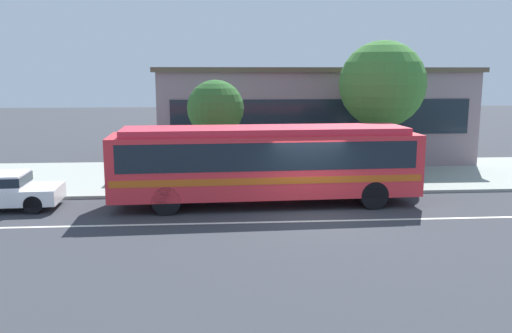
{
  "coord_description": "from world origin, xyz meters",
  "views": [
    {
      "loc": [
        -3.19,
        -17.34,
        4.74
      ],
      "look_at": [
        -1.68,
        2.27,
        1.3
      ],
      "focal_mm": 37.28,
      "sensor_mm": 36.0,
      "label": 1
    }
  ],
  "objects": [
    {
      "name": "transit_bus",
      "position": [
        -1.38,
        1.58,
        1.66
      ],
      "size": [
        11.1,
        2.91,
        2.86
      ],
      "color": "red",
      "rests_on": "ground_plane"
    },
    {
      "name": "sidewalk_slab",
      "position": [
        0.0,
        6.93,
        0.06
      ],
      "size": [
        60.0,
        8.0,
        0.12
      ],
      "primitive_type": "cube",
      "color": "#999F96",
      "rests_on": "ground_plane"
    },
    {
      "name": "station_building",
      "position": [
        2.06,
        12.58,
        2.53
      ],
      "size": [
        16.52,
        8.69,
        5.05
      ],
      "color": "gray",
      "rests_on": "ground_plane"
    },
    {
      "name": "street_tree_mid_block",
      "position": [
        4.24,
        5.98,
        4.27
      ],
      "size": [
        3.84,
        3.84,
        6.09
      ],
      "color": "brown",
      "rests_on": "sidewalk_slab"
    },
    {
      "name": "pedestrian_waiting_near_sign",
      "position": [
        1.98,
        4.49,
        1.13
      ],
      "size": [
        0.47,
        0.47,
        1.73
      ],
      "color": "#2F394C",
      "rests_on": "sidewalk_slab"
    },
    {
      "name": "bus_stop_sign",
      "position": [
        3.82,
        3.3,
        1.81
      ],
      "size": [
        0.08,
        0.44,
        2.64
      ],
      "color": "gray",
      "rests_on": "sidewalk_slab"
    },
    {
      "name": "street_tree_near_stop",
      "position": [
        -3.17,
        5.37,
        3.25
      ],
      "size": [
        2.42,
        2.42,
        4.38
      ],
      "color": "brown",
      "rests_on": "sidewalk_slab"
    },
    {
      "name": "lane_stripe_center",
      "position": [
        0.0,
        -0.8,
        0.0
      ],
      "size": [
        56.0,
        0.16,
        0.01
      ],
      "primitive_type": "cube",
      "color": "silver",
      "rests_on": "ground_plane"
    },
    {
      "name": "ground_plane",
      "position": [
        0.0,
        0.0,
        0.0
      ],
      "size": [
        120.0,
        120.0,
        0.0
      ],
      "primitive_type": "plane",
      "color": "#34363C"
    }
  ]
}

